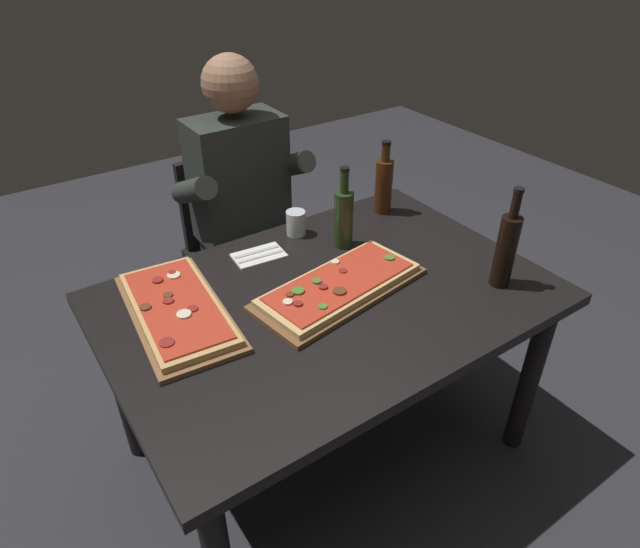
% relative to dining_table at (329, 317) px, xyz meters
% --- Properties ---
extents(ground_plane, '(6.40, 6.40, 0.00)m').
position_rel_dining_table_xyz_m(ground_plane, '(0.00, 0.00, -0.64)').
color(ground_plane, '#2D2D33').
extents(dining_table, '(1.40, 0.96, 0.74)m').
position_rel_dining_table_xyz_m(dining_table, '(0.00, 0.00, 0.00)').
color(dining_table, black).
rests_on(dining_table, ground_plane).
extents(pizza_rectangular_front, '(0.61, 0.34, 0.05)m').
position_rel_dining_table_xyz_m(pizza_rectangular_front, '(0.04, -0.01, 0.12)').
color(pizza_rectangular_front, brown).
rests_on(pizza_rectangular_front, dining_table).
extents(pizza_rectangular_left, '(0.31, 0.57, 0.05)m').
position_rel_dining_table_xyz_m(pizza_rectangular_left, '(-0.44, 0.17, 0.12)').
color(pizza_rectangular_left, brown).
rests_on(pizza_rectangular_left, dining_table).
extents(wine_bottle_dark, '(0.07, 0.07, 0.30)m').
position_rel_dining_table_xyz_m(wine_bottle_dark, '(0.51, 0.35, 0.22)').
color(wine_bottle_dark, '#47230F').
rests_on(wine_bottle_dark, dining_table).
extents(oil_bottle_amber, '(0.07, 0.07, 0.30)m').
position_rel_dining_table_xyz_m(oil_bottle_amber, '(0.22, 0.22, 0.21)').
color(oil_bottle_amber, '#233819').
rests_on(oil_bottle_amber, dining_table).
extents(vinegar_bottle_green, '(0.07, 0.07, 0.34)m').
position_rel_dining_table_xyz_m(vinegar_bottle_green, '(0.50, -0.27, 0.23)').
color(vinegar_bottle_green, black).
rests_on(vinegar_bottle_green, dining_table).
extents(tumbler_near_camera, '(0.07, 0.07, 0.09)m').
position_rel_dining_table_xyz_m(tumbler_near_camera, '(0.12, 0.39, 0.14)').
color(tumbler_near_camera, silver).
rests_on(tumbler_near_camera, dining_table).
extents(napkin_cutlery_set, '(0.19, 0.13, 0.01)m').
position_rel_dining_table_xyz_m(napkin_cutlery_set, '(-0.07, 0.33, 0.10)').
color(napkin_cutlery_set, white).
rests_on(napkin_cutlery_set, dining_table).
extents(diner_chair, '(0.44, 0.44, 0.87)m').
position_rel_dining_table_xyz_m(diner_chair, '(0.09, 0.86, -0.16)').
color(diner_chair, black).
rests_on(diner_chair, ground_plane).
extents(seated_diner, '(0.53, 0.41, 1.33)m').
position_rel_dining_table_xyz_m(seated_diner, '(0.09, 0.74, 0.10)').
color(seated_diner, '#23232D').
rests_on(seated_diner, ground_plane).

